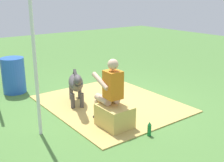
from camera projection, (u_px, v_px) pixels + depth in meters
The scene contains 8 objects.
ground_plane at pixel (109, 105), 6.46m from camera, with size 24.00×24.00×0.00m, color #4C7A38.
hay_patch at pixel (110, 104), 6.50m from camera, with size 3.12×2.62×0.02m, color tan.
hay_bale at pixel (115, 117), 5.32m from camera, with size 0.63×0.52×0.43m, color tan.
person_seated at pixel (110, 89), 5.30m from camera, with size 0.67×0.44×1.31m.
pony_standing at pixel (76, 83), 6.28m from camera, with size 1.25×0.76×0.88m.
soda_bottle at pixel (149, 129), 5.02m from camera, with size 0.07×0.07×0.27m.
water_barrel at pixel (14, 75), 7.16m from camera, with size 0.57×0.57×0.90m, color blue.
tent_pole_left at pixel (36, 71), 4.78m from camera, with size 0.06×0.06×2.33m, color silver.
Camera 1 is at (-4.85, 3.55, 2.42)m, focal length 45.56 mm.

